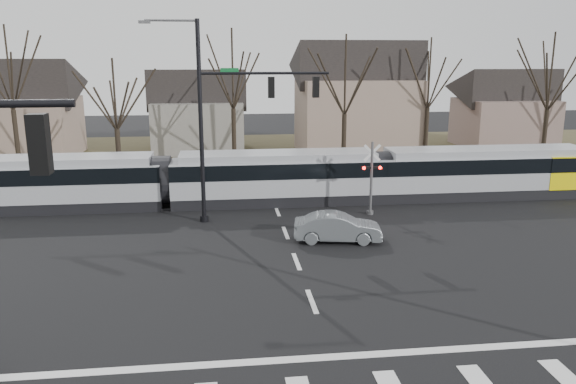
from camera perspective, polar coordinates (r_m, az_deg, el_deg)
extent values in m
plane|color=black|center=(18.37, 3.47, -13.61)|extent=(140.00, 140.00, 0.00)
cube|color=#38331E|center=(48.88, -3.25, 3.63)|extent=(140.00, 28.00, 0.01)
cube|color=silver|center=(16.81, 4.61, -16.35)|extent=(28.00, 0.35, 0.01)
cube|color=silver|center=(20.14, 2.44, -11.03)|extent=(0.18, 2.00, 0.01)
cube|color=silver|center=(23.79, 0.87, -7.06)|extent=(0.18, 2.00, 0.01)
cube|color=silver|center=(27.54, -0.25, -4.16)|extent=(0.18, 2.00, 0.01)
cube|color=silver|center=(31.36, -1.10, -1.96)|extent=(0.18, 2.00, 0.01)
cube|color=silver|center=(35.21, -1.76, -0.24)|extent=(0.18, 2.00, 0.01)
cube|color=silver|center=(39.09, -2.29, 1.14)|extent=(0.18, 2.00, 0.01)
cube|color=silver|center=(43.00, -2.72, 2.28)|extent=(0.18, 2.00, 0.01)
cube|color=silver|center=(46.92, -3.09, 3.22)|extent=(0.18, 2.00, 0.01)
cube|color=#59595E|center=(32.41, -1.30, -1.40)|extent=(90.00, 0.12, 0.06)
cube|color=#59595E|center=(33.75, -1.53, -0.80)|extent=(90.00, 0.12, 0.06)
cube|color=gray|center=(34.31, -23.81, 0.80)|extent=(13.35, 2.88, 3.00)
cube|color=black|center=(34.19, -23.90, 1.79)|extent=(13.37, 2.92, 0.87)
cube|color=gray|center=(32.96, -1.03, 1.48)|extent=(12.32, 2.88, 3.00)
cube|color=black|center=(32.84, -1.04, 2.51)|extent=(12.34, 2.92, 0.87)
cube|color=gray|center=(36.54, 19.43, 1.90)|extent=(13.35, 2.88, 3.00)
cube|color=black|center=(36.43, 19.51, 2.83)|extent=(13.37, 2.92, 0.87)
cube|color=yellow|center=(39.01, 26.09, 2.12)|extent=(3.29, 2.94, 2.00)
imported|color=slate|center=(26.24, 5.07, -3.61)|extent=(2.68, 4.49, 1.33)
cube|color=black|center=(10.64, -23.94, 4.45)|extent=(0.32, 0.32, 1.05)
sphere|color=#FF0C07|center=(10.60, -24.11, 6.21)|extent=(0.22, 0.22, 0.22)
cylinder|color=black|center=(28.77, -8.84, 6.83)|extent=(0.22, 0.22, 10.20)
cylinder|color=black|center=(29.74, -8.50, -2.68)|extent=(0.44, 0.44, 0.30)
cylinder|color=black|center=(28.67, -2.38, 11.96)|extent=(6.50, 0.14, 0.14)
cube|color=#0C5926|center=(28.58, -5.96, 12.20)|extent=(0.90, 0.03, 0.22)
cube|color=black|center=(28.73, -1.71, 10.58)|extent=(0.32, 0.32, 1.05)
sphere|color=#FF0C07|center=(28.71, -1.71, 11.23)|extent=(0.22, 0.22, 0.22)
cube|color=black|center=(29.02, 2.85, 10.59)|extent=(0.32, 0.32, 1.05)
sphere|color=#FF0C07|center=(29.01, 2.85, 11.25)|extent=(0.22, 0.22, 0.22)
cube|color=#59595B|center=(28.83, -14.39, 16.39)|extent=(0.55, 0.22, 0.14)
cylinder|color=#59595B|center=(30.63, 8.46, 1.36)|extent=(0.14, 0.14, 4.00)
cylinder|color=#59595B|center=(31.08, 8.34, -2.06)|extent=(0.36, 0.36, 0.20)
cube|color=silver|center=(30.37, 8.55, 3.95)|extent=(0.95, 0.04, 0.95)
cube|color=silver|center=(30.37, 8.55, 3.95)|extent=(0.95, 0.04, 0.95)
cube|color=black|center=(30.51, 8.50, 2.46)|extent=(1.00, 0.10, 0.12)
sphere|color=#FF0C07|center=(30.32, 7.72, 2.42)|extent=(0.18, 0.18, 0.18)
sphere|color=#FF0C07|center=(30.56, 9.36, 2.45)|extent=(0.18, 0.18, 0.18)
cube|color=#7E685B|center=(53.19, -25.59, 5.85)|extent=(9.00, 8.00, 5.00)
cube|color=slate|center=(52.46, -9.06, 6.64)|extent=(8.00, 7.00, 4.50)
cube|color=#7E685B|center=(50.78, 6.91, 7.62)|extent=(10.00, 8.00, 6.50)
cube|color=#6E5851|center=(58.10, 21.02, 6.57)|extent=(8.00, 7.00, 4.50)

